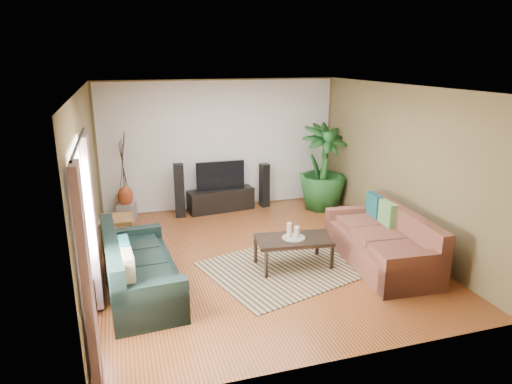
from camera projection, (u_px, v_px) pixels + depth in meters
name	position (u px, v px, depth m)	size (l,w,h in m)	color
floor	(260.00, 257.00, 7.41)	(5.50, 5.50, 0.00)	#9B5328
ceiling	(260.00, 87.00, 6.64)	(5.50, 5.50, 0.00)	white
wall_back	(221.00, 145.00, 9.55)	(5.00, 5.00, 0.00)	brown
wall_front	(343.00, 244.00, 4.50)	(5.00, 5.00, 0.00)	brown
wall_left	(88.00, 190.00, 6.33)	(5.50, 5.50, 0.00)	brown
wall_right	(400.00, 166.00, 7.72)	(5.50, 5.50, 0.00)	brown
backwall_panel	(221.00, 145.00, 9.54)	(4.90, 4.90, 0.00)	white
window_pane	(83.00, 226.00, 4.85)	(1.80, 1.80, 0.00)	white
curtain_near	(87.00, 278.00, 4.25)	(0.08, 0.35, 2.20)	gray
curtain_far	(93.00, 224.00, 5.63)	(0.08, 0.35, 2.20)	gray
curtain_rod	(78.00, 142.00, 4.61)	(0.03, 0.03, 1.90)	black
sofa_left	(140.00, 264.00, 6.20)	(2.07, 0.89, 0.85)	black
sofa_right	(380.00, 238.00, 7.08)	(2.18, 0.98, 0.85)	brown
area_rug	(294.00, 265.00, 7.12)	(2.59, 1.83, 0.01)	tan
coffee_table	(293.00, 252.00, 7.04)	(1.14, 0.62, 0.46)	black
candle_tray	(294.00, 238.00, 6.97)	(0.35, 0.35, 0.02)	#969691
candle_tall	(289.00, 230.00, 6.95)	(0.07, 0.07, 0.23)	beige
candle_mid	(297.00, 232.00, 6.92)	(0.07, 0.07, 0.18)	beige
candle_short	(297.00, 231.00, 7.02)	(0.07, 0.07, 0.14)	beige
tv_stand	(221.00, 200.00, 9.62)	(1.38, 0.41, 0.46)	black
television	(220.00, 176.00, 9.47)	(1.01, 0.06, 0.60)	black
speaker_left	(179.00, 191.00, 9.17)	(0.20, 0.22, 1.09)	black
speaker_right	(264.00, 185.00, 9.82)	(0.17, 0.19, 0.95)	black
potted_plant	(323.00, 167.00, 9.58)	(1.01, 1.01, 1.79)	#18481B
plant_pot	(321.00, 202.00, 9.80)	(0.33, 0.33, 0.26)	black
pedestal	(127.00, 211.00, 9.10)	(0.33, 0.33, 0.33)	gray
vase	(126.00, 196.00, 9.01)	(0.30, 0.30, 0.42)	maroon
side_table	(117.00, 234.00, 7.64)	(0.54, 0.54, 0.57)	olive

